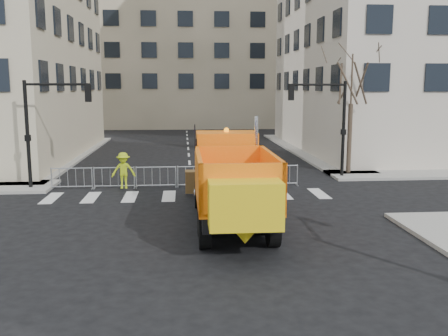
{
  "coord_description": "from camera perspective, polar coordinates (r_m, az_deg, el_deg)",
  "views": [
    {
      "loc": [
        -0.38,
        -17.56,
        5.05
      ],
      "look_at": [
        1.26,
        2.5,
        1.79
      ],
      "focal_mm": 40.0,
      "sensor_mm": 36.0,
      "label": 1
    }
  ],
  "objects": [
    {
      "name": "traffic_light_left",
      "position": [
        26.29,
        -21.53,
        3.43
      ],
      "size": [
        0.18,
        0.18,
        5.4
      ],
      "primitive_type": "cylinder",
      "color": "black",
      "rests_on": "ground"
    },
    {
      "name": "plow_truck",
      "position": [
        18.07,
        0.88,
        -1.3
      ],
      "size": [
        3.33,
        10.2,
        3.96
      ],
      "rotation": [
        0.0,
        0.0,
        1.57
      ],
      "color": "black",
      "rests_on": "ground"
    },
    {
      "name": "newspaper_box",
      "position": [
        26.26,
        2.75,
        -0.35
      ],
      "size": [
        0.47,
        0.42,
        1.1
      ],
      "primitive_type": "cube",
      "rotation": [
        0.0,
        0.0,
        -0.04
      ],
      "color": "#AD160D",
      "rests_on": "sidewalk_back"
    },
    {
      "name": "cop_a",
      "position": [
        23.45,
        1.57,
        -1.0
      ],
      "size": [
        0.78,
        0.7,
        1.8
      ],
      "primitive_type": "imported",
      "rotation": [
        0.0,
        0.0,
        3.66
      ],
      "color": "black",
      "rests_on": "ground"
    },
    {
      "name": "building_far",
      "position": [
        69.9,
        -4.48,
        14.87
      ],
      "size": [
        30.0,
        18.0,
        24.0
      ],
      "primitive_type": "cube",
      "color": "tan",
      "rests_on": "ground"
    },
    {
      "name": "crowd_barriers",
      "position": [
        25.56,
        -5.42,
        -0.99
      ],
      "size": [
        12.6,
        0.6,
        1.1
      ],
      "primitive_type": null,
      "color": "#9EA0A5",
      "rests_on": "ground"
    },
    {
      "name": "cop_c",
      "position": [
        22.36,
        -2.22,
        -1.4
      ],
      "size": [
        1.17,
        1.01,
        1.88
      ],
      "primitive_type": "imported",
      "rotation": [
        0.0,
        0.0,
        3.76
      ],
      "color": "black",
      "rests_on": "ground"
    },
    {
      "name": "street_tree",
      "position": [
        29.67,
        14.27,
        6.4
      ],
      "size": [
        3.0,
        3.0,
        7.5
      ],
      "primitive_type": null,
      "color": "#382B21",
      "rests_on": "ground"
    },
    {
      "name": "worker",
      "position": [
        24.86,
        -11.42,
        -0.28
      ],
      "size": [
        1.18,
        0.72,
        1.78
      ],
      "primitive_type": "imported",
      "rotation": [
        0.0,
        0.0,
        0.06
      ],
      "color": "#A4BD16",
      "rests_on": "sidewalk_back"
    },
    {
      "name": "traffic_light_right",
      "position": [
        28.57,
        13.5,
        4.22
      ],
      "size": [
        0.18,
        0.18,
        5.4
      ],
      "primitive_type": "cylinder",
      "color": "black",
      "rests_on": "ground"
    },
    {
      "name": "ground",
      "position": [
        18.27,
        -3.32,
        -6.86
      ],
      "size": [
        120.0,
        120.0,
        0.0
      ],
      "primitive_type": "plane",
      "color": "black",
      "rests_on": "ground"
    },
    {
      "name": "cop_b",
      "position": [
        23.44,
        -1.88,
        -0.89
      ],
      "size": [
        1.09,
        0.96,
        1.89
      ],
      "primitive_type": "imported",
      "rotation": [
        0.0,
        0.0,
        2.84
      ],
      "color": "black",
      "rests_on": "ground"
    },
    {
      "name": "sidewalk_back",
      "position": [
        26.53,
        -3.76,
        -1.63
      ],
      "size": [
        64.0,
        5.0,
        0.15
      ],
      "primitive_type": "cube",
      "color": "gray",
      "rests_on": "ground"
    }
  ]
}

